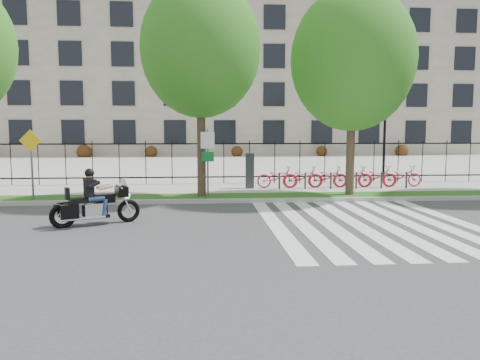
{
  "coord_description": "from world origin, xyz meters",
  "views": [
    {
      "loc": [
        0.2,
        -12.56,
        2.57
      ],
      "look_at": [
        1.46,
        3.0,
        0.94
      ],
      "focal_mm": 35.0,
      "sensor_mm": 36.0,
      "label": 1
    }
  ],
  "objects": [
    {
      "name": "sign_pole_warning",
      "position": [
        -5.86,
        4.58,
        1.74
      ],
      "size": [
        0.78,
        0.09,
        2.49
      ],
      "color": "#59595B",
      "rests_on": "grass_verge"
    },
    {
      "name": "motorcycle_rider",
      "position": [
        -2.74,
        0.42,
        0.63
      ],
      "size": [
        2.29,
        1.31,
        1.89
      ],
      "color": "black",
      "rests_on": "ground"
    },
    {
      "name": "lamp_post_right",
      "position": [
        10.0,
        12.0,
        3.21
      ],
      "size": [
        1.06,
        0.7,
        4.25
      ],
      "color": "black",
      "rests_on": "ground"
    },
    {
      "name": "iron_fence",
      "position": [
        0.0,
        9.2,
        1.15
      ],
      "size": [
        30.0,
        0.06,
        2.0
      ],
      "primitive_type": null,
      "color": "black",
      "rests_on": "sidewalk"
    },
    {
      "name": "office_building",
      "position": [
        0.0,
        44.92,
        9.97
      ],
      "size": [
        60.0,
        21.9,
        20.15
      ],
      "color": "gray",
      "rests_on": "ground"
    },
    {
      "name": "sign_pole_regulatory",
      "position": [
        0.4,
        4.58,
        1.74
      ],
      "size": [
        0.5,
        0.09,
        2.5
      ],
      "color": "#59595B",
      "rests_on": "grass_verge"
    },
    {
      "name": "grass_verge",
      "position": [
        0.0,
        4.95,
        0.07
      ],
      "size": [
        60.0,
        1.5,
        0.15
      ],
      "primitive_type": "cube",
      "color": "#214812",
      "rests_on": "ground"
    },
    {
      "name": "plaza",
      "position": [
        0.0,
        25.0,
        0.05
      ],
      "size": [
        80.0,
        34.0,
        0.1
      ],
      "primitive_type": "cube",
      "color": "#A19F97",
      "rests_on": "ground"
    },
    {
      "name": "curb",
      "position": [
        0.0,
        4.1,
        0.07
      ],
      "size": [
        60.0,
        0.2,
        0.15
      ],
      "primitive_type": "cube",
      "color": "#A4A29B",
      "rests_on": "ground"
    },
    {
      "name": "ground",
      "position": [
        0.0,
        0.0,
        0.0
      ],
      "size": [
        120.0,
        120.0,
        0.0
      ],
      "primitive_type": "plane",
      "color": "#37373A",
      "rests_on": "ground"
    },
    {
      "name": "bike_share_station",
      "position": [
        6.08,
        7.2,
        0.62
      ],
      "size": [
        7.76,
        0.85,
        1.5
      ],
      "color": "#2D2D33",
      "rests_on": "sidewalk"
    },
    {
      "name": "sidewalk",
      "position": [
        0.0,
        7.45,
        0.07
      ],
      "size": [
        60.0,
        3.5,
        0.15
      ],
      "primitive_type": "cube",
      "color": "#A19F97",
      "rests_on": "ground"
    },
    {
      "name": "street_tree_1",
      "position": [
        0.17,
        4.95,
        5.58
      ],
      "size": [
        4.4,
        4.4,
        7.97
      ],
      "color": "#37291E",
      "rests_on": "grass_verge"
    },
    {
      "name": "street_tree_2",
      "position": [
        5.86,
        4.95,
        5.25
      ],
      "size": [
        4.67,
        4.67,
        7.79
      ],
      "color": "#37291E",
      "rests_on": "grass_verge"
    },
    {
      "name": "crosswalk_stripes",
      "position": [
        4.83,
        0.0,
        0.01
      ],
      "size": [
        5.7,
        8.0,
        0.01
      ],
      "primitive_type": null,
      "color": "silver",
      "rests_on": "ground"
    }
  ]
}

